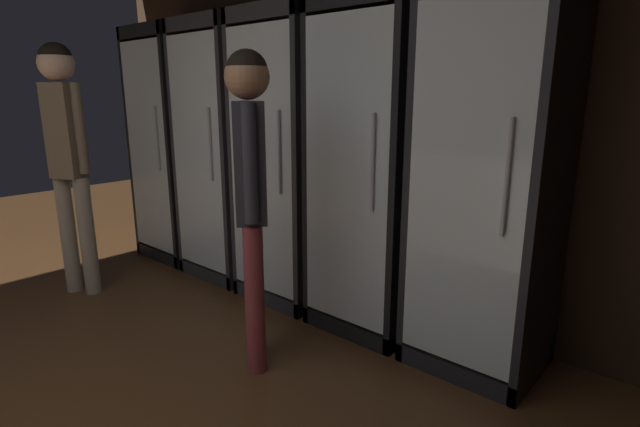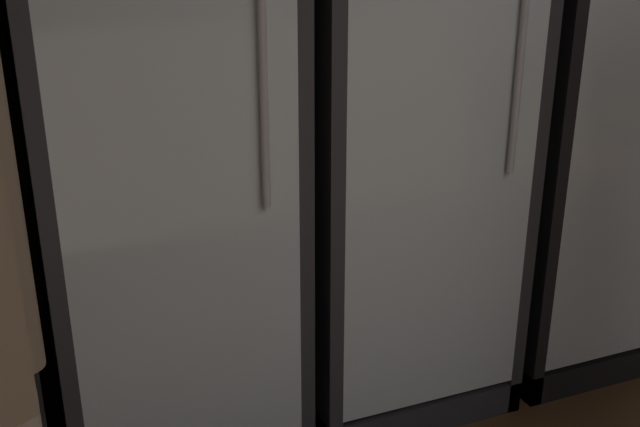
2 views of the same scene
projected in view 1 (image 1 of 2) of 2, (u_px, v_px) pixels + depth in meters
wall_back at (403, 93)px, 2.95m from camera, size 6.00×0.06×2.80m
cooler_far_left at (181, 148)px, 4.14m from camera, size 0.64×0.58×1.91m
cooler_left at (231, 156)px, 3.71m from camera, size 0.64×0.58×1.91m
cooler_center at (295, 164)px, 3.27m from camera, size 0.64×0.58×1.91m
cooler_right at (378, 175)px, 2.84m from camera, size 0.64×0.58×1.91m
cooler_far_right at (492, 189)px, 2.40m from camera, size 0.64×0.58×1.91m
shopper_near at (66, 141)px, 3.25m from camera, size 0.28×0.23×1.72m
shopper_far at (250, 176)px, 2.33m from camera, size 0.26×0.24×1.59m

